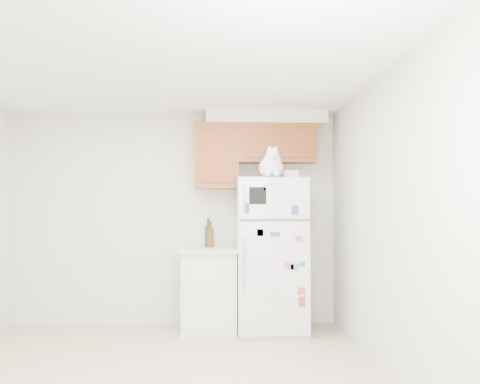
{
  "coord_description": "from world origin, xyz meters",
  "views": [
    {
      "loc": [
        0.5,
        -4.05,
        1.34
      ],
      "look_at": [
        0.76,
        1.55,
        1.55
      ],
      "focal_mm": 38.0,
      "sensor_mm": 36.0,
      "label": 1
    }
  ],
  "objects": [
    {
      "name": "base_counter",
      "position": [
        0.42,
        1.68,
        0.46
      ],
      "size": [
        0.64,
        0.64,
        0.92
      ],
      "color": "white",
      "rests_on": "ground_plane"
    },
    {
      "name": "bottle_green",
      "position": [
        0.4,
        1.86,
        1.09
      ],
      "size": [
        0.08,
        0.08,
        0.34
      ],
      "primitive_type": null,
      "color": "#19381E",
      "rests_on": "base_counter"
    },
    {
      "name": "room_shell",
      "position": [
        0.12,
        0.24,
        1.67
      ],
      "size": [
        3.84,
        4.04,
        2.52
      ],
      "color": "beige",
      "rests_on": "ground_plane"
    },
    {
      "name": "storage_box_front",
      "position": [
        1.34,
        1.56,
        1.74
      ],
      "size": [
        0.16,
        0.12,
        0.09
      ],
      "primitive_type": "cube",
      "rotation": [
        0.0,
        0.0,
        -0.09
      ],
      "color": "white",
      "rests_on": "refrigerator"
    },
    {
      "name": "storage_box_back",
      "position": [
        1.19,
        1.74,
        1.75
      ],
      "size": [
        0.19,
        0.14,
        0.1
      ],
      "primitive_type": "cube",
      "rotation": [
        0.0,
        0.0,
        0.08
      ],
      "color": "white",
      "rests_on": "refrigerator"
    },
    {
      "name": "bottle_amber",
      "position": [
        0.43,
        1.83,
        1.07
      ],
      "size": [
        0.07,
        0.07,
        0.31
      ],
      "primitive_type": null,
      "color": "#593814",
      "rests_on": "base_counter"
    },
    {
      "name": "cat",
      "position": [
        1.09,
        1.35,
        1.82
      ],
      "size": [
        0.32,
        0.48,
        0.33
      ],
      "color": "white",
      "rests_on": "refrigerator"
    },
    {
      "name": "refrigerator",
      "position": [
        1.11,
        1.61,
        0.85
      ],
      "size": [
        0.76,
        0.78,
        1.7
      ],
      "color": "silver",
      "rests_on": "ground_plane"
    },
    {
      "name": "ground_plane",
      "position": [
        0.0,
        0.0,
        -0.01
      ],
      "size": [
        3.8,
        4.0,
        0.01
      ],
      "primitive_type": "cube",
      "color": "#B5A68B"
    }
  ]
}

